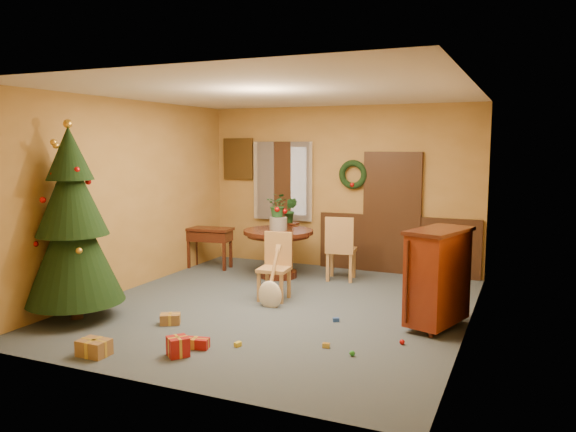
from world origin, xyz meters
The scene contains 21 objects.
room_envelope centered at (0.21, 2.70, 1.12)m, with size 5.50×5.50×5.50m.
dining_table centered at (-0.71, 1.62, 0.56)m, with size 1.17×1.17×0.80m.
urn centered at (-0.71, 1.62, 0.91)m, with size 0.30×0.30×0.22m, color slate.
centerpiece_plant centered at (-0.71, 1.62, 1.22)m, with size 0.36×0.31×0.40m, color #1E4C23.
chair_near centered at (-0.19, 0.39, 0.52)m, with size 0.45×0.45×0.96m.
chair_far centered at (0.33, 1.78, 0.57)m, with size 0.52×0.52×1.07m.
guitar centered at (-0.09, -0.04, 0.41)m, with size 0.35×0.17×0.83m, color beige, non-canonical shape.
plant_stand centered at (-0.78, 2.28, 0.52)m, with size 0.33×0.33×0.84m.
stand_plant centered at (-0.78, 2.28, 1.06)m, with size 0.24×0.20×0.44m, color #19471E.
christmas_tree centered at (-2.15, -1.49, 1.20)m, with size 1.23×1.23×2.53m.
writing_desk centered at (-2.15, 1.77, 0.55)m, with size 0.86×0.49×0.73m.
sideboard centered at (2.15, -0.01, 0.65)m, with size 0.77×1.06×1.22m.
gift_a centered at (-1.03, -2.40, 0.09)m, with size 0.33×0.24×0.17m.
gift_b centered at (-0.21, -2.05, 0.10)m, with size 0.29×0.29×0.21m.
gift_c centered at (-0.91, -1.21, 0.07)m, with size 0.29×0.27×0.13m.
gift_d centered at (-0.17, -1.79, 0.06)m, with size 0.34×0.20×0.11m.
toy_a centered at (0.96, -0.29, 0.03)m, with size 0.08×0.05×0.05m, color #224797.
toy_b centered at (1.48, -1.33, 0.03)m, with size 0.06×0.06×0.06m, color #258A29.
toy_c centered at (0.24, -1.56, 0.03)m, with size 0.08×0.05×0.05m, color yellow.
toy_d centered at (1.90, -0.78, 0.03)m, with size 0.06×0.06×0.06m, color #B50D0C.
toy_e centered at (1.15, -1.20, 0.03)m, with size 0.08×0.05×0.05m, color gold.
Camera 1 is at (3.13, -6.82, 2.22)m, focal length 35.00 mm.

